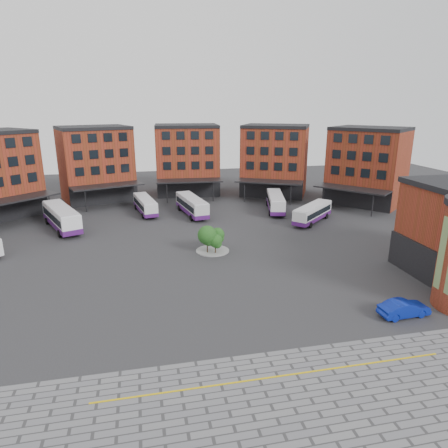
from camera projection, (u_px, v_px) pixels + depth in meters
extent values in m
plane|color=#28282B|center=(215.00, 293.00, 41.32)|extent=(160.00, 160.00, 0.00)
cube|color=gold|center=(278.00, 376.00, 28.61)|extent=(26.00, 0.15, 0.02)
cube|color=black|center=(11.00, 209.00, 66.34)|extent=(10.00, 9.07, 4.00)
cube|color=black|center=(5.00, 166.00, 64.14)|extent=(8.60, 7.77, 8.00)
cube|color=black|center=(16.00, 199.00, 64.44)|extent=(12.61, 11.97, 0.25)
cylinder|color=black|center=(50.00, 207.00, 67.53)|extent=(0.20, 0.20, 4.00)
cube|color=maroon|center=(96.00, 165.00, 79.73)|extent=(15.55, 13.69, 14.00)
cube|color=black|center=(105.00, 194.00, 77.20)|extent=(12.45, 4.71, 4.00)
cube|color=black|center=(93.00, 127.00, 77.62)|extent=(15.65, 13.97, 0.60)
cube|color=black|center=(102.00, 157.00, 74.95)|extent=(10.87, 3.87, 8.00)
cube|color=black|center=(107.00, 186.00, 74.70)|extent=(13.72, 8.39, 0.25)
cylinder|color=black|center=(86.00, 201.00, 71.56)|extent=(0.20, 0.20, 4.00)
cylinder|color=black|center=(135.00, 195.00, 76.04)|extent=(0.20, 0.20, 4.00)
cube|color=maroon|center=(187.00, 161.00, 85.71)|extent=(13.67, 10.88, 14.00)
cube|color=black|center=(189.00, 188.00, 82.57)|extent=(13.00, 1.41, 4.00)
cube|color=black|center=(186.00, 126.00, 83.60)|extent=(13.69, 11.18, 0.60)
cube|color=black|center=(188.00, 153.00, 80.29)|extent=(11.42, 0.95, 8.00)
cube|color=black|center=(189.00, 181.00, 79.76)|extent=(13.28, 5.30, 0.25)
cylinder|color=black|center=(167.00, 193.00, 78.03)|extent=(0.20, 0.20, 4.00)
cylinder|color=black|center=(213.00, 192.00, 79.24)|extent=(0.20, 0.20, 4.00)
cube|color=maroon|center=(275.00, 161.00, 84.61)|extent=(16.12, 14.81, 14.00)
cube|color=black|center=(270.00, 189.00, 81.58)|extent=(11.81, 6.35, 4.00)
cube|color=black|center=(276.00, 126.00, 82.50)|extent=(16.26, 15.08, 0.60)
cube|color=black|center=(272.00, 154.00, 79.31)|extent=(10.26, 5.33, 8.00)
cube|color=black|center=(269.00, 181.00, 78.83)|extent=(13.58, 9.82, 0.25)
cylinder|color=black|center=(244.00, 192.00, 78.87)|extent=(0.20, 0.20, 4.00)
cylinder|color=black|center=(291.00, 195.00, 76.61)|extent=(0.20, 0.20, 4.00)
cube|color=maroon|center=(367.00, 167.00, 76.60)|extent=(16.02, 16.39, 14.00)
cube|color=black|center=(355.00, 197.00, 74.40)|extent=(8.74, 10.28, 4.00)
cube|color=black|center=(371.00, 128.00, 74.49)|extent=(16.25, 16.58, 0.60)
cube|color=black|center=(359.00, 159.00, 72.16)|extent=(7.47, 8.86, 8.00)
cube|color=black|center=(352.00, 189.00, 72.05)|extent=(11.73, 12.79, 0.25)
cylinder|color=black|center=(323.00, 198.00, 73.95)|extent=(0.20, 0.20, 4.00)
cylinder|color=black|center=(373.00, 205.00, 68.59)|extent=(0.20, 0.20, 4.00)
cube|color=black|center=(424.00, 264.00, 43.42)|extent=(0.40, 12.00, 4.00)
cube|color=orange|center=(448.00, 256.00, 36.23)|extent=(0.12, 2.20, 7.00)
cylinder|color=gray|center=(213.00, 251.00, 52.94)|extent=(4.40, 4.40, 0.12)
cylinder|color=#332114|center=(207.00, 247.00, 51.98)|extent=(0.14, 0.14, 1.78)
sphere|color=#1E4316|center=(207.00, 235.00, 51.51)|extent=(2.49, 2.49, 2.49)
sphere|color=#1E4316|center=(209.00, 239.00, 51.57)|extent=(1.74, 1.74, 1.74)
cylinder|color=#332114|center=(218.00, 244.00, 53.46)|extent=(0.14, 0.14, 1.47)
sphere|color=#1E4316|center=(218.00, 235.00, 53.08)|extent=(1.85, 1.85, 1.85)
sphere|color=#1E4316|center=(219.00, 238.00, 53.11)|extent=(1.30, 1.30, 1.30)
cylinder|color=#332114|center=(215.00, 249.00, 51.87)|extent=(0.14, 0.14, 1.29)
sphere|color=#1E4316|center=(215.00, 241.00, 51.54)|extent=(1.79, 1.79, 1.79)
sphere|color=#1E4316|center=(217.00, 244.00, 51.55)|extent=(1.26, 1.26, 1.26)
cube|color=white|center=(61.00, 217.00, 61.68)|extent=(7.49, 12.60, 2.78)
cube|color=black|center=(61.00, 215.00, 61.62)|extent=(7.16, 11.71, 1.08)
cube|color=silver|center=(60.00, 208.00, 61.26)|extent=(7.19, 12.10, 0.14)
cube|color=black|center=(52.00, 207.00, 66.42)|extent=(2.27, 1.05, 1.25)
cube|color=#4B1666|center=(62.00, 223.00, 61.97)|extent=(7.55, 12.65, 0.79)
cylinder|color=black|center=(47.00, 221.00, 64.45)|extent=(0.76, 1.18, 1.14)
cylinder|color=black|center=(65.00, 218.00, 66.01)|extent=(0.76, 1.18, 1.14)
cylinder|color=black|center=(59.00, 234.00, 58.19)|extent=(0.76, 1.18, 1.14)
cylinder|color=black|center=(79.00, 230.00, 59.74)|extent=(0.76, 1.18, 1.14)
cube|color=silver|center=(145.00, 204.00, 70.72)|extent=(4.10, 10.39, 2.26)
cube|color=black|center=(145.00, 203.00, 70.68)|extent=(4.02, 9.61, 0.88)
cube|color=silver|center=(145.00, 198.00, 70.38)|extent=(3.94, 9.98, 0.11)
cube|color=black|center=(140.00, 197.00, 75.06)|extent=(1.95, 0.47, 1.01)
cube|color=#4B1666|center=(145.00, 209.00, 70.96)|extent=(4.15, 10.44, 0.65)
cylinder|color=black|center=(136.00, 207.00, 73.51)|extent=(0.44, 0.96, 0.92)
cylinder|color=black|center=(148.00, 206.00, 74.36)|extent=(0.44, 0.96, 0.92)
cylinder|color=black|center=(143.00, 216.00, 67.77)|extent=(0.44, 0.96, 0.92)
cylinder|color=black|center=(156.00, 215.00, 68.61)|extent=(0.44, 0.96, 0.92)
cube|color=silver|center=(192.00, 205.00, 69.72)|extent=(4.50, 11.51, 2.50)
cube|color=black|center=(192.00, 204.00, 69.67)|extent=(4.40, 10.63, 0.97)
cube|color=silver|center=(192.00, 197.00, 69.34)|extent=(4.32, 11.05, 0.12)
cube|color=black|center=(183.00, 197.00, 74.54)|extent=(2.16, 0.50, 1.12)
cube|color=#4B1666|center=(192.00, 210.00, 69.98)|extent=(4.54, 11.55, 0.71)
cylinder|color=black|center=(179.00, 208.00, 72.82)|extent=(0.48, 1.06, 1.02)
cylinder|color=black|center=(193.00, 207.00, 73.74)|extent=(0.48, 1.06, 1.02)
cylinder|color=black|center=(191.00, 218.00, 66.45)|extent=(0.48, 1.06, 1.02)
cylinder|color=black|center=(206.00, 216.00, 67.37)|extent=(0.48, 1.06, 1.02)
cube|color=silver|center=(276.00, 201.00, 72.28)|extent=(5.15, 11.30, 2.46)
cube|color=black|center=(276.00, 200.00, 72.23)|extent=(4.99, 10.46, 0.95)
cube|color=silver|center=(276.00, 194.00, 71.91)|extent=(4.94, 10.85, 0.12)
cube|color=black|center=(273.00, 194.00, 77.39)|extent=(2.09, 0.64, 1.10)
cube|color=#4B1666|center=(275.00, 206.00, 72.54)|extent=(5.20, 11.35, 0.70)
cylinder|color=black|center=(267.00, 203.00, 76.08)|extent=(0.54, 1.05, 1.00)
cylinder|color=black|center=(280.00, 204.00, 75.98)|extent=(0.54, 1.05, 1.00)
cylinder|color=black|center=(270.00, 213.00, 69.33)|extent=(0.54, 1.05, 1.00)
cylinder|color=black|center=(284.00, 213.00, 69.23)|extent=(0.54, 1.05, 1.00)
cube|color=silver|center=(313.00, 212.00, 65.45)|extent=(9.19, 8.67, 2.29)
cube|color=black|center=(313.00, 211.00, 65.41)|extent=(8.63, 8.16, 0.89)
cube|color=silver|center=(313.00, 205.00, 65.11)|extent=(8.83, 8.32, 0.11)
cube|color=black|center=(325.00, 205.00, 69.32)|extent=(1.43, 1.55, 1.03)
cube|color=#4B1666|center=(312.00, 217.00, 65.69)|extent=(9.25, 8.72, 0.66)
cylinder|color=black|center=(314.00, 214.00, 69.02)|extent=(0.88, 0.84, 0.94)
cylinder|color=black|center=(327.00, 216.00, 67.71)|extent=(0.88, 0.84, 0.94)
cylinder|color=black|center=(297.00, 223.00, 63.89)|extent=(0.88, 0.84, 0.94)
cylinder|color=black|center=(310.00, 225.00, 62.58)|extent=(0.88, 0.84, 0.94)
imported|color=#0B2099|center=(404.00, 308.00, 36.56)|extent=(4.84, 1.93, 1.57)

